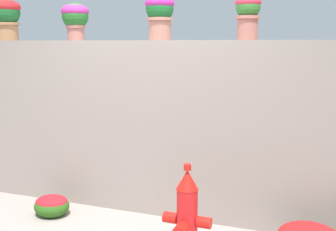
{
  "coord_description": "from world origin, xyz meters",
  "views": [
    {
      "loc": [
        1.64,
        -3.18,
        1.82
      ],
      "look_at": [
        0.19,
        0.75,
        1.1
      ],
      "focal_mm": 45.13,
      "sensor_mm": 36.0,
      "label": 1
    }
  ],
  "objects_px": {
    "fire_hydrant": "(187,218)",
    "flower_bush_left": "(52,205)",
    "potted_plant_1": "(6,15)",
    "potted_plant_3": "(160,12)",
    "potted_plant_4": "(248,12)",
    "potted_plant_2": "(75,17)"
  },
  "relations": [
    {
      "from": "potted_plant_3",
      "to": "potted_plant_4",
      "type": "bearing_deg",
      "value": -2.81
    },
    {
      "from": "potted_plant_4",
      "to": "flower_bush_left",
      "type": "relative_size",
      "value": 1.12
    },
    {
      "from": "potted_plant_1",
      "to": "flower_bush_left",
      "type": "height_order",
      "value": "potted_plant_1"
    },
    {
      "from": "potted_plant_3",
      "to": "fire_hydrant",
      "type": "bearing_deg",
      "value": -57.9
    },
    {
      "from": "fire_hydrant",
      "to": "flower_bush_left",
      "type": "relative_size",
      "value": 2.21
    },
    {
      "from": "potted_plant_2",
      "to": "flower_bush_left",
      "type": "xyz_separation_m",
      "value": [
        -0.01,
        -0.58,
        -1.99
      ]
    },
    {
      "from": "potted_plant_2",
      "to": "potted_plant_1",
      "type": "bearing_deg",
      "value": -176.68
    },
    {
      "from": "potted_plant_2",
      "to": "potted_plant_3",
      "type": "height_order",
      "value": "potted_plant_3"
    },
    {
      "from": "fire_hydrant",
      "to": "flower_bush_left",
      "type": "height_order",
      "value": "fire_hydrant"
    },
    {
      "from": "potted_plant_1",
      "to": "potted_plant_3",
      "type": "relative_size",
      "value": 1.05
    },
    {
      "from": "potted_plant_2",
      "to": "potted_plant_4",
      "type": "distance_m",
      "value": 1.92
    },
    {
      "from": "potted_plant_2",
      "to": "potted_plant_4",
      "type": "xyz_separation_m",
      "value": [
        1.92,
        -0.04,
        0.0
      ]
    },
    {
      "from": "potted_plant_1",
      "to": "potted_plant_3",
      "type": "height_order",
      "value": "potted_plant_1"
    },
    {
      "from": "potted_plant_1",
      "to": "potted_plant_4",
      "type": "xyz_separation_m",
      "value": [
        2.82,
        0.01,
        -0.04
      ]
    },
    {
      "from": "fire_hydrant",
      "to": "potted_plant_4",
      "type": "bearing_deg",
      "value": 72.95
    },
    {
      "from": "potted_plant_1",
      "to": "potted_plant_2",
      "type": "distance_m",
      "value": 0.9
    },
    {
      "from": "potted_plant_1",
      "to": "flower_bush_left",
      "type": "relative_size",
      "value": 1.28
    },
    {
      "from": "potted_plant_4",
      "to": "flower_bush_left",
      "type": "xyz_separation_m",
      "value": [
        -1.93,
        -0.53,
        -1.99
      ]
    },
    {
      "from": "potted_plant_2",
      "to": "fire_hydrant",
      "type": "height_order",
      "value": "potted_plant_2"
    },
    {
      "from": "potted_plant_2",
      "to": "potted_plant_4",
      "type": "bearing_deg",
      "value": -1.24
    },
    {
      "from": "potted_plant_4",
      "to": "fire_hydrant",
      "type": "relative_size",
      "value": 0.51
    },
    {
      "from": "fire_hydrant",
      "to": "potted_plant_1",
      "type": "bearing_deg",
      "value": 159.67
    }
  ]
}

